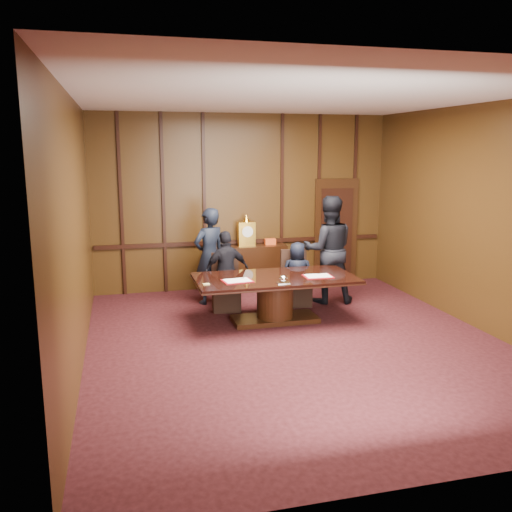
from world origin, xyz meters
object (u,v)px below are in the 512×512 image
(witness_right, at_px, (328,250))
(signatory_right, at_px, (297,274))
(sideboard, at_px, (246,266))
(conference_table, at_px, (275,292))
(signatory_left, at_px, (227,271))
(witness_left, at_px, (210,256))

(witness_right, bearing_deg, signatory_right, 20.02)
(sideboard, distance_m, conference_table, 2.16)
(sideboard, relative_size, signatory_left, 1.13)
(sideboard, xyz_separation_m, signatory_right, (0.62, -1.36, 0.10))
(conference_table, relative_size, signatory_right, 2.23)
(signatory_right, distance_m, witness_left, 1.63)
(conference_table, distance_m, signatory_left, 1.05)
(conference_table, height_order, signatory_left, signatory_left)
(sideboard, xyz_separation_m, conference_table, (-0.03, -2.16, 0.02))
(sideboard, bearing_deg, conference_table, -90.75)
(sideboard, distance_m, witness_right, 1.85)
(witness_right, bearing_deg, conference_table, 46.06)
(signatory_right, distance_m, witness_right, 0.75)
(conference_table, height_order, witness_right, witness_right)
(signatory_right, height_order, witness_right, witness_right)
(signatory_left, distance_m, signatory_right, 1.31)
(conference_table, distance_m, signatory_right, 1.03)
(signatory_right, xyz_separation_m, witness_right, (0.63, 0.10, 0.40))
(signatory_left, bearing_deg, witness_right, 171.46)
(witness_left, height_order, witness_right, witness_right)
(sideboard, relative_size, witness_left, 0.90)
(sideboard, xyz_separation_m, witness_left, (-0.88, -0.80, 0.40))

